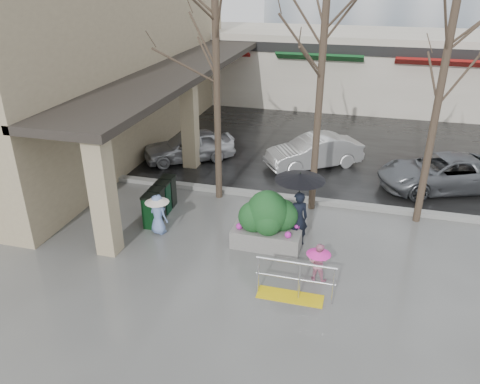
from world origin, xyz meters
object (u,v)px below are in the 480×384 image
at_px(tree_west, 216,45).
at_px(tree_midwest, 323,44).
at_px(woman, 299,199).
at_px(car_c, 443,172).
at_px(planter, 268,220).
at_px(child_blue, 158,211).
at_px(news_boxes, 160,201).
at_px(car_a, 189,146).
at_px(handrail, 293,285).
at_px(tree_mideast, 445,63).
at_px(child_pink, 318,259).
at_px(car_b, 314,152).

bearing_deg(tree_west, tree_midwest, 0.00).
bearing_deg(tree_west, woman, -37.42).
bearing_deg(car_c, planter, -65.08).
xyz_separation_m(child_blue, news_boxes, (-0.39, 1.01, -0.21)).
bearing_deg(child_blue, woman, -154.38).
xyz_separation_m(child_blue, car_a, (-1.21, 5.78, -0.11)).
height_order(woman, news_boxes, woman).
xyz_separation_m(woman, child_blue, (-4.06, -0.46, -0.69)).
bearing_deg(car_c, news_boxes, -83.88).
relative_size(handrail, news_boxes, 0.99).
relative_size(child_blue, car_c, 0.28).
distance_m(news_boxes, car_c, 9.97).
height_order(tree_mideast, child_pink, tree_mideast).
bearing_deg(car_a, child_pink, 8.54).
xyz_separation_m(handrail, news_boxes, (-4.75, 3.01, 0.16)).
distance_m(tree_mideast, child_blue, 9.00).
relative_size(child_blue, car_b, 0.33).
bearing_deg(tree_west, car_b, 52.31).
bearing_deg(news_boxes, car_b, 50.46).
height_order(child_blue, car_a, car_a).
height_order(child_blue, car_b, car_b).
distance_m(woman, planter, 1.05).
bearing_deg(child_pink, news_boxes, -12.38).
height_order(tree_west, child_blue, tree_west).
bearing_deg(woman, planter, -4.61).
bearing_deg(child_pink, car_a, -38.99).
xyz_separation_m(news_boxes, car_b, (4.20, 5.42, 0.10)).
distance_m(tree_midwest, car_a, 7.71).
bearing_deg(tree_mideast, car_a, 161.10).
relative_size(child_pink, car_c, 0.23).
bearing_deg(news_boxes, woman, -8.89).
xyz_separation_m(tree_mideast, news_boxes, (-7.89, -1.79, -4.33)).
xyz_separation_m(handrail, tree_midwest, (-0.16, 4.80, 4.86)).
bearing_deg(tree_mideast, planter, -148.05).
distance_m(tree_mideast, car_c, 5.13).
relative_size(handrail, tree_midwest, 0.27).
distance_m(tree_midwest, tree_mideast, 3.32).
relative_size(woman, child_pink, 2.15).
xyz_separation_m(child_pink, child_blue, (-4.84, 1.12, 0.13)).
distance_m(child_pink, car_a, 9.18).
relative_size(news_boxes, car_b, 0.50).
bearing_deg(handrail, child_blue, 155.36).
bearing_deg(car_c, child_pink, -49.66).
bearing_deg(car_b, handrail, -30.59).
xyz_separation_m(tree_mideast, child_pink, (-2.66, -3.92, -4.26)).
height_order(handrail, child_blue, child_blue).
relative_size(tree_mideast, child_pink, 6.23).
bearing_deg(planter, car_b, 85.12).
height_order(woman, car_a, woman).
relative_size(tree_west, planter, 3.49).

